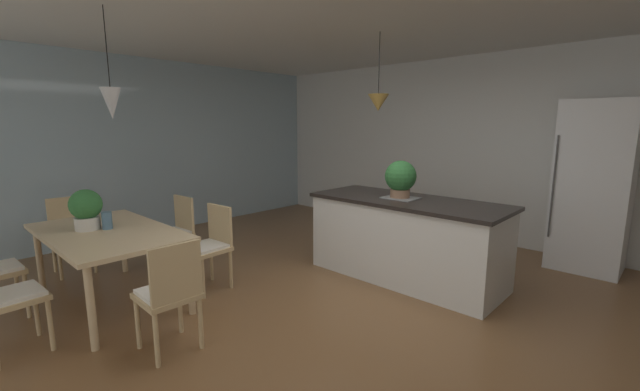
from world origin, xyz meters
TOP-DOWN VIEW (x-y plane):
  - ground_plane at (0.00, 0.00)m, footprint 10.00×8.40m
  - wall_back_kitchen at (0.00, 3.26)m, footprint 10.00×0.12m
  - window_wall_left_glazing at (-4.06, 0.00)m, footprint 0.06×8.40m
  - dining_table at (-1.83, -1.38)m, footprint 1.71×0.97m
  - chair_near_right at (-1.44, -2.23)m, footprint 0.42×0.42m
  - chair_window_end at (-3.05, -1.37)m, footprint 0.43×0.43m
  - chair_far_right at (-1.45, -0.52)m, footprint 0.42×0.42m
  - chair_far_left at (-2.22, -0.52)m, footprint 0.42×0.42m
  - chair_kitchen_end at (-0.60, -1.38)m, footprint 0.41×0.41m
  - kitchen_island at (-0.11, 1.12)m, footprint 2.14×0.88m
  - refrigerator at (1.31, 2.86)m, footprint 0.75×0.67m
  - pendant_over_table at (-1.67, -1.29)m, footprint 0.17×0.17m
  - pendant_over_island_main at (-0.52, 1.12)m, footprint 0.24×0.24m
  - potted_plant_on_island at (-0.20, 1.12)m, footprint 0.34×0.34m
  - potted_plant_on_table at (-1.99, -1.49)m, footprint 0.29×0.29m
  - vase_on_dining_table at (-1.87, -1.35)m, footprint 0.09×0.09m

SIDE VIEW (x-z plane):
  - ground_plane at x=0.00m, z-range -0.04..0.00m
  - kitchen_island at x=-0.11m, z-range 0.01..0.92m
  - chair_near_right at x=-1.44m, z-range 0.04..0.91m
  - chair_window_end at x=-3.05m, z-range 0.04..0.91m
  - chair_far_right at x=-1.45m, z-range 0.04..0.91m
  - chair_far_left at x=-2.22m, z-range 0.04..0.91m
  - chair_kitchen_end at x=-0.60m, z-range 0.04..0.91m
  - dining_table at x=-1.83m, z-range 0.29..1.02m
  - vase_on_dining_table at x=-1.87m, z-range 0.72..0.89m
  - potted_plant_on_table at x=-1.99m, z-range 0.74..1.12m
  - refrigerator at x=1.31m, z-range 0.00..1.98m
  - potted_plant_on_island at x=-0.20m, z-range 0.92..1.33m
  - wall_back_kitchen at x=0.00m, z-range 0.00..2.70m
  - window_wall_left_glazing at x=-4.06m, z-range 0.00..2.70m
  - pendant_over_table at x=-1.67m, z-range 1.41..2.36m
  - pendant_over_island_main at x=-0.52m, z-range 1.53..2.37m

